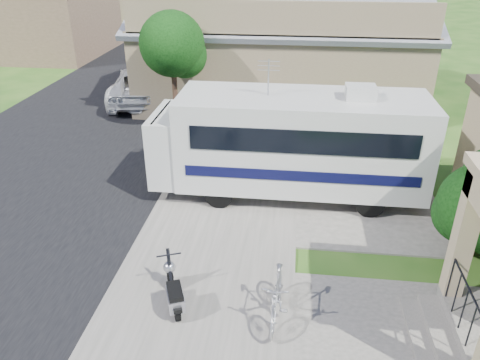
# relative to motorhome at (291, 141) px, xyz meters

# --- Properties ---
(ground) EXTENTS (120.00, 120.00, 0.00)m
(ground) POSITION_rel_motorhome_xyz_m (-0.73, -4.32, -1.69)
(ground) COLOR #204913
(street_slab) EXTENTS (9.00, 80.00, 0.02)m
(street_slab) POSITION_rel_motorhome_xyz_m (-8.23, 5.68, -1.68)
(street_slab) COLOR black
(street_slab) RESTS_ON ground
(sidewalk_slab) EXTENTS (4.00, 80.00, 0.06)m
(sidewalk_slab) POSITION_rel_motorhome_xyz_m (-1.73, 5.68, -1.66)
(sidewalk_slab) COLOR #5A5751
(sidewalk_slab) RESTS_ON ground
(driveway_slab) EXTENTS (7.00, 6.00, 0.05)m
(driveway_slab) POSITION_rel_motorhome_xyz_m (0.77, 0.18, -1.66)
(driveway_slab) COLOR #5A5751
(driveway_slab) RESTS_ON ground
(walk_slab) EXTENTS (4.00, 3.00, 0.05)m
(walk_slab) POSITION_rel_motorhome_xyz_m (2.27, -5.32, -1.66)
(walk_slab) COLOR #5A5751
(walk_slab) RESTS_ON ground
(warehouse) EXTENTS (12.50, 8.40, 5.04)m
(warehouse) POSITION_rel_motorhome_xyz_m (-0.73, 9.64, 0.30)
(warehouse) COLOR #806850
(warehouse) RESTS_ON ground
(distant_bldg_far) EXTENTS (10.00, 8.00, 4.00)m
(distant_bldg_far) POSITION_rel_motorhome_xyz_m (-17.73, 17.68, 0.31)
(distant_bldg_far) COLOR brown
(distant_bldg_far) RESTS_ON ground
(distant_bldg_near) EXTENTS (8.00, 7.00, 3.20)m
(distant_bldg_near) POSITION_rel_motorhome_xyz_m (-15.73, 29.68, -0.09)
(distant_bldg_near) COLOR #806850
(distant_bldg_near) RESTS_ON ground
(street_tree_a) EXTENTS (2.44, 2.40, 4.58)m
(street_tree_a) POSITION_rel_motorhome_xyz_m (-4.43, 4.73, 1.56)
(street_tree_a) COLOR #2F1F15
(street_tree_a) RESTS_ON ground
(street_tree_b) EXTENTS (2.44, 2.40, 4.73)m
(street_tree_b) POSITION_rel_motorhome_xyz_m (-4.43, 14.73, 1.71)
(street_tree_b) COLOR #2F1F15
(street_tree_b) RESTS_ON ground
(motorhome) EXTENTS (7.67, 2.53, 3.93)m
(motorhome) POSITION_rel_motorhome_xyz_m (0.00, 0.00, 0.00)
(motorhome) COLOR #BBBCB7
(motorhome) RESTS_ON ground
(scooter) EXTENTS (0.78, 1.40, 0.96)m
(scooter) POSITION_rel_motorhome_xyz_m (-2.18, -5.19, -1.25)
(scooter) COLOR black
(scooter) RESTS_ON ground
(bicycle) EXTENTS (0.61, 1.78, 1.05)m
(bicycle) POSITION_rel_motorhome_xyz_m (-0.10, -5.28, -1.16)
(bicycle) COLOR #A7A5AD
(bicycle) RESTS_ON ground
(pickup_truck) EXTENTS (3.61, 6.14, 1.60)m
(pickup_truck) POSITION_rel_motorhome_xyz_m (-7.00, 8.37, -0.89)
(pickup_truck) COLOR silver
(pickup_truck) RESTS_ON ground
(van) EXTENTS (3.69, 6.82, 1.88)m
(van) POSITION_rel_motorhome_xyz_m (-7.34, 15.65, -0.75)
(van) COLOR silver
(van) RESTS_ON ground
(garden_hose) EXTENTS (0.35, 0.35, 0.16)m
(garden_hose) POSITION_rel_motorhome_xyz_m (3.06, -4.57, -1.61)
(garden_hose) COLOR #146817
(garden_hose) RESTS_ON ground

